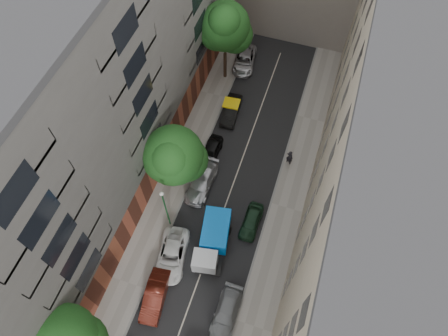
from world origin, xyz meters
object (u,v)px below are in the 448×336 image
at_px(car_left_2, 172,255).
at_px(car_left_4, 211,151).
at_px(tree_far, 226,29).
at_px(tarp_truck, 213,240).
at_px(car_right_2, 251,221).
at_px(car_right_1, 226,313).
at_px(tree_mid, 174,157).
at_px(car_left_3, 202,182).
at_px(pedestrian, 290,157).
at_px(lamp_post, 165,206).
at_px(car_left_5, 231,110).
at_px(car_left_6, 245,60).
at_px(car_left_1, 155,296).

bearing_deg(car_left_2, car_left_4, 81.99).
bearing_deg(tree_far, car_left_2, -84.11).
distance_m(tarp_truck, car_right_2, 4.04).
distance_m(car_right_1, car_right_2, 8.21).
relative_size(car_left_4, tree_mid, 0.51).
bearing_deg(car_left_4, tree_far, 101.10).
height_order(car_left_3, tree_mid, tree_mid).
bearing_deg(car_right_1, pedestrian, 85.02).
xyz_separation_m(tree_far, lamp_post, (0.84, -18.80, -3.03)).
height_order(car_left_5, car_right_1, car_left_5).
xyz_separation_m(car_right_1, tree_mid, (-7.94, 9.88, 4.46)).
bearing_deg(car_right_1, car_left_6, 103.85).
distance_m(car_left_5, tree_far, 8.23).
xyz_separation_m(car_left_4, car_left_6, (-0.46, 13.20, 0.03)).
distance_m(car_left_2, car_right_1, 6.62).
distance_m(car_left_5, car_right_1, 20.66).
bearing_deg(car_left_3, lamp_post, -105.29).
bearing_deg(tree_far, car_left_4, -79.75).
relative_size(lamp_post, pedestrian, 3.15).
bearing_deg(tree_mid, tarp_truck, -42.95).
relative_size(car_left_6, car_right_1, 1.14).
distance_m(tree_mid, tree_far, 14.93).
height_order(car_left_1, lamp_post, lamp_post).
xyz_separation_m(car_left_5, tree_mid, (-2.03, -9.92, 4.39)).
distance_m(car_left_1, tree_far, 26.14).
relative_size(car_left_6, tree_mid, 0.65).
bearing_deg(car_left_5, car_left_3, -94.20).
bearing_deg(car_left_4, car_left_2, -87.40).
relative_size(tarp_truck, car_right_1, 1.30).
bearing_deg(car_left_1, car_right_1, -1.01).
bearing_deg(car_left_2, car_left_1, -99.76).
xyz_separation_m(car_left_5, lamp_post, (-1.40, -13.90, 3.20)).
distance_m(car_left_4, car_left_5, 5.61).
distance_m(tree_mid, lamp_post, 4.21).
bearing_deg(car_left_6, car_right_2, -79.39).
distance_m(car_right_1, tree_mid, 13.44).
xyz_separation_m(car_right_1, tree_far, (-8.14, 24.69, 6.30)).
distance_m(tarp_truck, car_left_6, 22.53).
relative_size(car_left_1, tree_far, 0.45).
height_order(car_left_2, car_left_3, car_left_3).
bearing_deg(car_right_2, tree_mid, 168.95).
relative_size(car_left_3, tree_mid, 0.66).
bearing_deg(tarp_truck, car_left_5, 91.54).
height_order(car_right_2, lamp_post, lamp_post).
xyz_separation_m(car_left_5, pedestrian, (7.30, -4.14, 0.40)).
xyz_separation_m(tarp_truck, lamp_post, (-4.39, 0.70, 2.53)).
bearing_deg(car_right_1, car_left_2, 153.17).
distance_m(tree_mid, pedestrian, 11.69).
distance_m(car_left_2, pedestrian, 14.62).
relative_size(car_left_1, tree_mid, 0.58).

